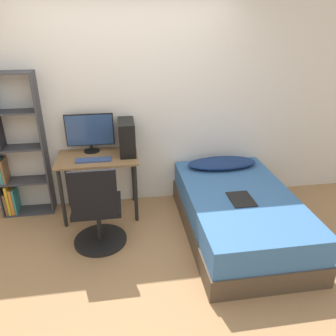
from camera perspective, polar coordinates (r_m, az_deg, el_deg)
ground_plane at (r=3.34m, az=-5.00°, el=-17.40°), size 14.00×14.00×0.00m
wall_back at (r=4.03m, az=-7.16°, el=10.46°), size 8.00×0.05×2.50m
desk at (r=3.94m, az=-12.03°, el=0.13°), size 0.93×0.58×0.76m
bookshelf at (r=4.21m, az=-25.99°, el=2.93°), size 0.60×0.24×1.71m
office_chair at (r=3.50m, az=-12.17°, el=-8.15°), size 0.57×0.57×0.96m
bed at (r=3.75m, az=12.15°, el=-7.77°), size 1.15×1.90×0.51m
pillow at (r=4.17m, az=9.35°, el=0.87°), size 0.87×0.36×0.11m
magazine at (r=3.50m, az=12.64°, el=-5.31°), size 0.24×0.32×0.01m
monitor at (r=3.98m, az=-13.46°, el=6.19°), size 0.56×0.19×0.46m
keyboard at (r=3.78m, az=-12.86°, el=1.37°), size 0.39×0.12×0.02m
pc_tower at (r=3.87m, az=-7.20°, el=5.34°), size 0.18×0.40×0.39m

